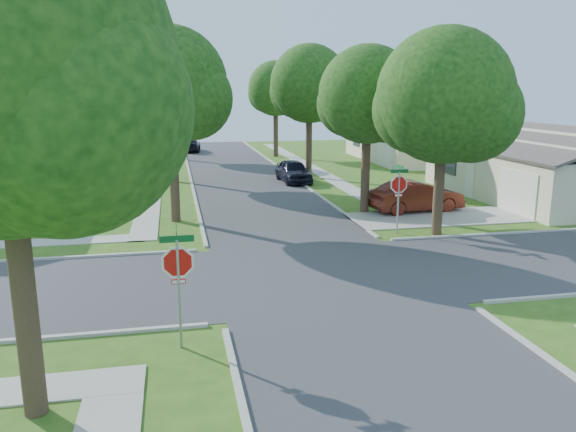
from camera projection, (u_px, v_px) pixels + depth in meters
The scene contains 21 objects.
ground at pixel (320, 274), 19.00m from camera, with size 100.00×100.00×0.00m, color #315818.
road_ns at pixel (320, 274), 19.00m from camera, with size 7.00×100.00×0.02m, color #333335.
sidewalk_ne at pixel (311, 167), 45.04m from camera, with size 1.20×40.00×0.04m, color #9E9B91.
sidewalk_nw at pixel (155, 172), 42.65m from camera, with size 1.20×40.00×0.04m, color #9E9B91.
driveway at pixel (440, 217), 27.33m from camera, with size 8.80×3.60×0.05m, color #9E9B91.
stop_sign_sw at pixel (178, 267), 13.14m from camera, with size 1.05×0.80×2.98m.
stop_sign_ne at pixel (399, 187), 23.96m from camera, with size 1.05×0.80×2.98m.
tree_e_near at pixel (369, 99), 27.30m from camera, with size 4.97×4.80×8.28m.
tree_e_mid at pixel (310, 87), 38.63m from camera, with size 5.59×5.40×9.21m.
tree_e_far at pixel (276, 91), 51.12m from camera, with size 5.17×5.00×8.72m.
tree_w_near at pixel (171, 89), 25.35m from camera, with size 5.38×5.20×8.97m.
tree_w_mid at pixel (171, 84), 36.74m from camera, with size 5.80×5.60×9.56m.
tree_w_far at pixel (171, 97), 49.38m from camera, with size 4.76×4.60×8.04m.
tree_sw_corner at pixel (5, 80), 9.48m from camera, with size 6.21×6.00×9.55m.
tree_ne_corner at pixel (445, 102), 23.04m from camera, with size 5.80×5.60×8.66m.
house_ne_near at pixel (540, 171), 32.31m from camera, with size 8.42×13.60×4.23m.
house_ne_far at pixel (412, 143), 49.51m from camera, with size 8.42×13.60×4.23m.
house_nw_far at pixel (33, 147), 46.11m from camera, with size 8.42×13.60×4.23m.
car_driveway at pixel (416, 196), 28.58m from camera, with size 1.67×4.80×1.58m, color #551B11.
car_curb_east at pixel (293, 171), 37.79m from camera, with size 1.78×4.42×1.51m, color black.
car_curb_west at pixel (191, 145), 56.46m from camera, with size 1.75×4.31×1.25m, color black.
Camera 1 is at (-4.69, -17.52, 6.10)m, focal length 35.00 mm.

